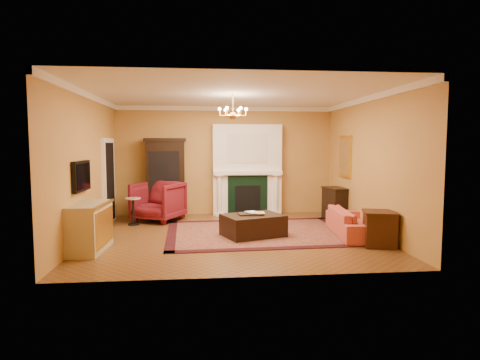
{
  "coord_description": "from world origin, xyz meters",
  "views": [
    {
      "loc": [
        -0.68,
        -8.47,
        1.94
      ],
      "look_at": [
        0.18,
        0.3,
        1.17
      ],
      "focal_mm": 30.0,
      "sensor_mm": 36.0,
      "label": 1
    }
  ],
  "objects": [
    {
      "name": "doorway",
      "position": [
        -2.95,
        1.7,
        1.05
      ],
      "size": [
        0.08,
        1.05,
        2.1
      ],
      "color": "white",
      "rests_on": "wall_left"
    },
    {
      "name": "wingback_armchair",
      "position": [
        -1.77,
        1.82,
        0.55
      ],
      "size": [
        1.42,
        1.39,
        1.1
      ],
      "primitive_type": "imported",
      "rotation": [
        0.0,
        0.0,
        -0.49
      ],
      "color": "maroon",
      "rests_on": "floor"
    },
    {
      "name": "oriental_rug",
      "position": [
        0.6,
        0.2,
        0.01
      ],
      "size": [
        4.15,
        3.19,
        0.02
      ],
      "primitive_type": "cube",
      "rotation": [
        0.0,
        0.0,
        0.04
      ],
      "color": "#450F0E",
      "rests_on": "floor"
    },
    {
      "name": "book_b",
      "position": [
        0.46,
        -0.16,
        0.63
      ],
      "size": [
        0.19,
        0.03,
        0.26
      ],
      "primitive_type": "imported",
      "rotation": [
        0.0,
        0.0,
        -0.04
      ],
      "color": "gray",
      "rests_on": "ottoman_tray"
    },
    {
      "name": "leather_ottoman",
      "position": [
        0.41,
        -0.14,
        0.24
      ],
      "size": [
        1.43,
        1.24,
        0.45
      ],
      "primitive_type": "cube",
      "rotation": [
        0.0,
        0.0,
        0.35
      ],
      "color": "black",
      "rests_on": "oriental_rug"
    },
    {
      "name": "pedestal_table",
      "position": [
        -2.32,
        1.34,
        0.39
      ],
      "size": [
        0.37,
        0.37,
        0.67
      ],
      "color": "black",
      "rests_on": "floor"
    },
    {
      "name": "gilt_mirror",
      "position": [
        2.97,
        1.4,
        1.65
      ],
      "size": [
        0.06,
        0.76,
        1.05
      ],
      "color": "gold",
      "rests_on": "wall_right"
    },
    {
      "name": "end_table",
      "position": [
        2.72,
        -1.21,
        0.32
      ],
      "size": [
        0.68,
        0.68,
        0.65
      ],
      "primitive_type": "cube",
      "rotation": [
        0.0,
        0.0,
        -0.26
      ],
      "color": "#32180D",
      "rests_on": "floor"
    },
    {
      "name": "chandelier",
      "position": [
        -0.0,
        0.0,
        2.61
      ],
      "size": [
        0.63,
        0.55,
        0.53
      ],
      "color": "gold",
      "rests_on": "ceiling"
    },
    {
      "name": "book_a",
      "position": [
        0.31,
        -0.16,
        0.65
      ],
      "size": [
        0.21,
        0.13,
        0.3
      ],
      "primitive_type": "imported",
      "rotation": [
        0.0,
        0.0,
        0.5
      ],
      "color": "gray",
      "rests_on": "ottoman_tray"
    },
    {
      "name": "crown_molding",
      "position": [
        0.0,
        0.96,
        2.94
      ],
      "size": [
        6.0,
        5.5,
        0.12
      ],
      "color": "white",
      "rests_on": "ceiling"
    },
    {
      "name": "ottoman_tray",
      "position": [
        0.33,
        -0.11,
        0.48
      ],
      "size": [
        0.48,
        0.39,
        0.03
      ],
      "primitive_type": "cube",
      "rotation": [
        0.0,
        0.0,
        0.1
      ],
      "color": "black",
      "rests_on": "leather_ottoman"
    },
    {
      "name": "floor",
      "position": [
        0.0,
        0.0,
        -0.01
      ],
      "size": [
        6.0,
        5.5,
        0.02
      ],
      "primitive_type": "cube",
      "color": "brown",
      "rests_on": "ground"
    },
    {
      "name": "fireplace",
      "position": [
        0.6,
        2.57,
        1.19
      ],
      "size": [
        1.9,
        0.7,
        2.5
      ],
      "color": "white",
      "rests_on": "wall_back"
    },
    {
      "name": "wall_right",
      "position": [
        3.01,
        0.0,
        1.5
      ],
      "size": [
        0.02,
        5.5,
        3.0
      ],
      "primitive_type": "cube",
      "color": "#C39546",
      "rests_on": "floor"
    },
    {
      "name": "wall_back",
      "position": [
        0.0,
        2.76,
        1.5
      ],
      "size": [
        6.0,
        0.02,
        3.0
      ],
      "primitive_type": "cube",
      "color": "#C39546",
      "rests_on": "floor"
    },
    {
      "name": "topiary_left",
      "position": [
        0.0,
        2.53,
        1.47
      ],
      "size": [
        0.17,
        0.17,
        0.45
      ],
      "color": "gray",
      "rests_on": "fireplace"
    },
    {
      "name": "china_cabinet",
      "position": [
        -1.64,
        2.49,
        1.01
      ],
      "size": [
        1.05,
        0.54,
        2.03
      ],
      "primitive_type": "cube",
      "rotation": [
        0.0,
        0.0,
        0.08
      ],
      "color": "black",
      "rests_on": "floor"
    },
    {
      "name": "topiary_right",
      "position": [
        1.26,
        2.53,
        1.48
      ],
      "size": [
        0.17,
        0.17,
        0.45
      ],
      "color": "gray",
      "rests_on": "fireplace"
    },
    {
      "name": "tv_panel",
      "position": [
        -2.95,
        -0.6,
        1.35
      ],
      "size": [
        0.09,
        0.95,
        0.58
      ],
      "color": "black",
      "rests_on": "wall_left"
    },
    {
      "name": "console_table",
      "position": [
        2.78,
        1.5,
        0.41
      ],
      "size": [
        0.54,
        0.79,
        0.82
      ],
      "primitive_type": "cube",
      "rotation": [
        0.0,
        0.0,
        0.17
      ],
      "color": "black",
      "rests_on": "floor"
    },
    {
      "name": "ceiling",
      "position": [
        0.0,
        0.0,
        3.01
      ],
      "size": [
        6.0,
        5.5,
        0.02
      ],
      "primitive_type": "cube",
      "color": "white",
      "rests_on": "wall_back"
    },
    {
      "name": "coral_sofa",
      "position": [
        2.55,
        -0.29,
        0.38
      ],
      "size": [
        0.78,
        2.01,
        0.76
      ],
      "primitive_type": "imported",
      "rotation": [
        0.0,
        0.0,
        1.46
      ],
      "color": "#B8463A",
      "rests_on": "floor"
    },
    {
      "name": "commode",
      "position": [
        -2.73,
        -1.01,
        0.44
      ],
      "size": [
        0.61,
        1.2,
        0.88
      ],
      "primitive_type": "cube",
      "rotation": [
        0.0,
        0.0,
        -0.05
      ],
      "color": "#BBB089",
      "rests_on": "floor"
    },
    {
      "name": "wall_front",
      "position": [
        0.0,
        -2.76,
        1.5
      ],
      "size": [
        6.0,
        0.02,
        3.0
      ],
      "primitive_type": "cube",
      "color": "#C39546",
      "rests_on": "floor"
    },
    {
      "name": "wall_left",
      "position": [
        -3.01,
        0.0,
        1.5
      ],
      "size": [
        0.02,
        5.5,
        3.0
      ],
      "primitive_type": "cube",
      "color": "#C39546",
      "rests_on": "floor"
    }
  ]
}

